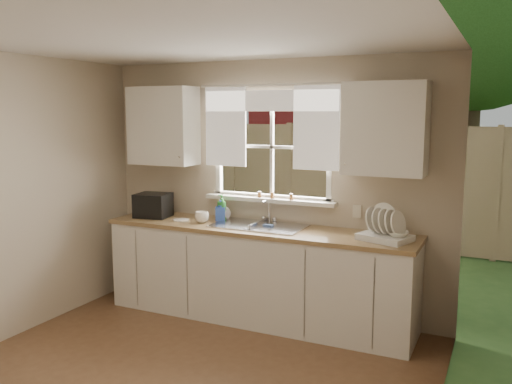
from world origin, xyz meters
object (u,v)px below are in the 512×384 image
at_px(soap_bottle_a, 222,207).
at_px(black_appliance, 153,205).
at_px(dish_rack, 385,231).
at_px(cup, 202,217).

distance_m(soap_bottle_a, black_appliance, 0.75).
xyz_separation_m(dish_rack, soap_bottle_a, (-1.67, 0.16, 0.05)).
relative_size(soap_bottle_a, cup, 1.92).
distance_m(soap_bottle_a, cup, 0.24).
bearing_deg(soap_bottle_a, black_appliance, -157.16).
bearing_deg(black_appliance, cup, -12.90).
bearing_deg(cup, soap_bottle_a, 54.26).
distance_m(dish_rack, cup, 1.79).
distance_m(dish_rack, soap_bottle_a, 1.68).
height_order(dish_rack, black_appliance, dish_rack).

